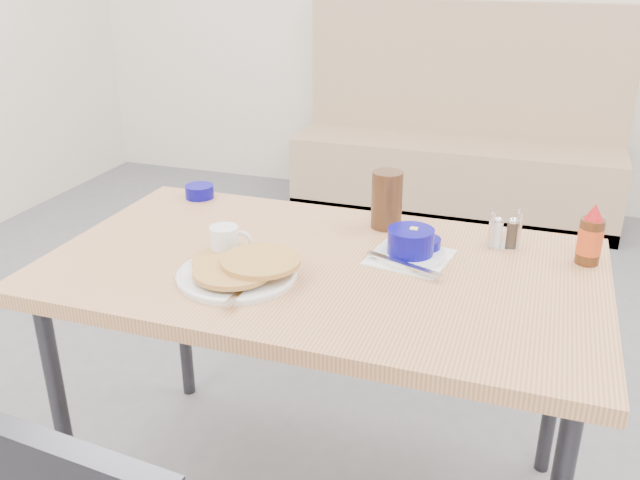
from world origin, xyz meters
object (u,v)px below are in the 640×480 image
(dining_table, at_px, (321,284))
(grits_setting, at_px, (410,246))
(coffee_mug, at_px, (226,242))
(amber_tumbler, at_px, (387,200))
(condiment_caddy, at_px, (504,235))
(booth_bench, at_px, (456,155))
(syrup_bottle, at_px, (590,238))
(pancake_plate, at_px, (239,269))
(butter_bowl, at_px, (424,245))
(creamer_bowl, at_px, (199,192))

(dining_table, relative_size, grits_setting, 5.95)
(coffee_mug, distance_m, grits_setting, 0.47)
(amber_tumbler, bearing_deg, condiment_caddy, -6.49)
(booth_bench, bearing_deg, dining_table, -90.00)
(dining_table, relative_size, syrup_bottle, 8.75)
(dining_table, bearing_deg, coffee_mug, -169.59)
(condiment_caddy, distance_m, syrup_bottle, 0.22)
(coffee_mug, distance_m, syrup_bottle, 0.92)
(pancake_plate, bearing_deg, coffee_mug, 130.25)
(coffee_mug, relative_size, butter_bowl, 1.19)
(creamer_bowl, relative_size, condiment_caddy, 0.89)
(pancake_plate, relative_size, syrup_bottle, 1.97)
(grits_setting, relative_size, syrup_bottle, 1.47)
(syrup_bottle, bearing_deg, amber_tumbler, 172.35)
(butter_bowl, xyz_separation_m, condiment_caddy, (0.20, 0.10, 0.02))
(pancake_plate, distance_m, butter_bowl, 0.49)
(creamer_bowl, bearing_deg, dining_table, -32.76)
(dining_table, xyz_separation_m, butter_bowl, (0.23, 0.15, 0.08))
(pancake_plate, relative_size, condiment_caddy, 3.09)
(dining_table, relative_size, butter_bowl, 15.81)
(grits_setting, relative_size, creamer_bowl, 2.59)
(butter_bowl, bearing_deg, booth_bench, 95.60)
(booth_bench, relative_size, pancake_plate, 6.03)
(grits_setting, bearing_deg, booth_bench, 94.88)
(butter_bowl, distance_m, condiment_caddy, 0.22)
(dining_table, xyz_separation_m, coffee_mug, (-0.24, -0.04, 0.11))
(booth_bench, bearing_deg, creamer_bowl, -103.54)
(grits_setting, xyz_separation_m, amber_tumbler, (-0.11, 0.19, 0.05))
(pancake_plate, xyz_separation_m, condiment_caddy, (0.59, 0.39, 0.01))
(grits_setting, relative_size, butter_bowl, 2.66)
(booth_bench, xyz_separation_m, syrup_bottle, (0.64, -2.32, 0.48))
(amber_tumbler, distance_m, condiment_caddy, 0.34)
(butter_bowl, distance_m, amber_tumbler, 0.21)
(syrup_bottle, bearing_deg, condiment_caddy, 170.53)
(coffee_mug, bearing_deg, butter_bowl, 22.16)
(amber_tumbler, bearing_deg, dining_table, -108.56)
(grits_setting, distance_m, creamer_bowl, 0.77)
(booth_bench, xyz_separation_m, dining_table, (0.00, -2.53, 0.35))
(coffee_mug, height_order, condiment_caddy, condiment_caddy)
(butter_bowl, height_order, condiment_caddy, condiment_caddy)
(dining_table, bearing_deg, creamer_bowl, 147.24)
(booth_bench, xyz_separation_m, butter_bowl, (0.23, -2.38, 0.43))
(condiment_caddy, bearing_deg, booth_bench, 86.35)
(booth_bench, xyz_separation_m, creamer_bowl, (-0.53, -2.19, 0.43))
(creamer_bowl, relative_size, butter_bowl, 1.03)
(pancake_plate, height_order, coffee_mug, coffee_mug)
(butter_bowl, distance_m, syrup_bottle, 0.41)
(dining_table, distance_m, coffee_mug, 0.27)
(coffee_mug, height_order, butter_bowl, coffee_mug)
(pancake_plate, bearing_deg, dining_table, 41.19)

